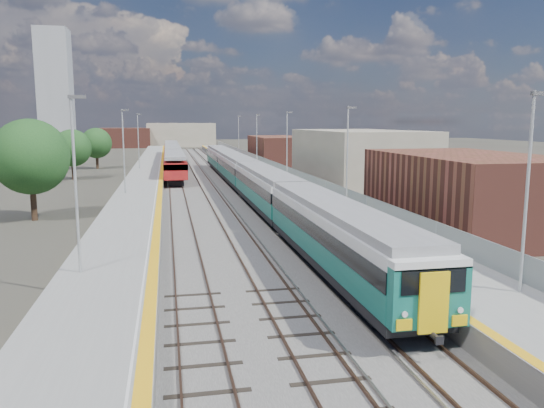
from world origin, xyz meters
name	(u,v)px	position (x,y,z in m)	size (l,w,h in m)	color
ground	(221,182)	(0.00, 50.00, 0.00)	(320.00, 320.00, 0.00)	#47443A
ballast_bed	(201,180)	(-2.25, 52.50, 0.03)	(10.50, 155.00, 0.06)	#565451
tracks	(205,178)	(-1.65, 54.18, 0.11)	(8.96, 160.00, 0.17)	#4C3323
platform_right	(259,175)	(5.28, 52.49, 0.54)	(4.70, 155.00, 8.52)	slate
platform_left	(146,177)	(-9.05, 52.49, 0.52)	(4.30, 155.00, 8.52)	slate
buildings	(122,110)	(-18.12, 138.60, 10.70)	(72.00, 185.50, 40.00)	brown
green_train	(249,176)	(1.50, 36.58, 2.08)	(2.68, 74.73, 2.95)	black
red_train	(173,156)	(-5.50, 71.48, 2.02)	(2.70, 54.86, 3.41)	black
tree_a	(30,157)	(-16.40, 27.10, 4.81)	(5.64, 5.64, 7.65)	#382619
tree_b	(72,148)	(-18.29, 56.52, 4.07)	(4.77, 4.77, 6.47)	#382619
tree_c	(96,143)	(-17.28, 72.48, 4.07)	(4.77, 4.77, 6.46)	#382619
tree_d	(350,144)	(23.80, 70.03, 3.71)	(4.35, 4.35, 5.90)	#382619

